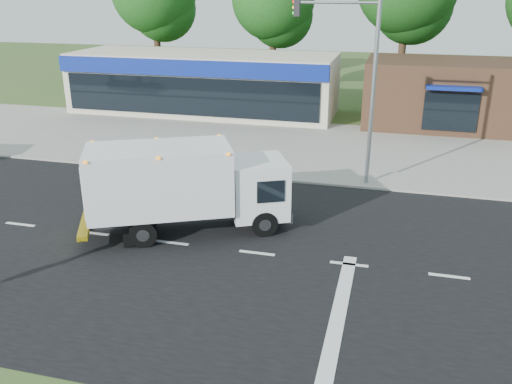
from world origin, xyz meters
TOP-DOWN VIEW (x-y plane):
  - ground at (0.00, 0.00)m, footprint 120.00×120.00m
  - road_asphalt at (0.00, 0.00)m, footprint 60.00×14.00m
  - sidewalk at (0.00, 8.20)m, footprint 60.00×2.40m
  - parking_apron at (0.00, 14.00)m, footprint 60.00×9.00m
  - lane_markings at (1.35, -1.35)m, footprint 55.20×7.00m
  - ems_box_truck at (-2.92, 1.03)m, footprint 7.42×5.10m
  - retail_strip_mall at (-9.00, 19.93)m, footprint 18.00×6.20m
  - brown_storefront at (7.00, 19.98)m, footprint 10.00×6.70m
  - traffic_signal_pole at (2.35, 7.60)m, footprint 3.51×0.25m

SIDE VIEW (x-z plane):
  - ground at x=0.00m, z-range 0.00..0.00m
  - road_asphalt at x=0.00m, z-range -0.01..0.01m
  - parking_apron at x=0.00m, z-range 0.00..0.02m
  - lane_markings at x=1.35m, z-range 0.01..0.02m
  - sidewalk at x=0.00m, z-range 0.00..0.12m
  - ems_box_truck at x=-2.92m, z-range 0.24..3.42m
  - brown_storefront at x=7.00m, z-range 0.00..4.00m
  - retail_strip_mall at x=-9.00m, z-range 0.01..4.01m
  - traffic_signal_pole at x=2.35m, z-range 0.92..8.92m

